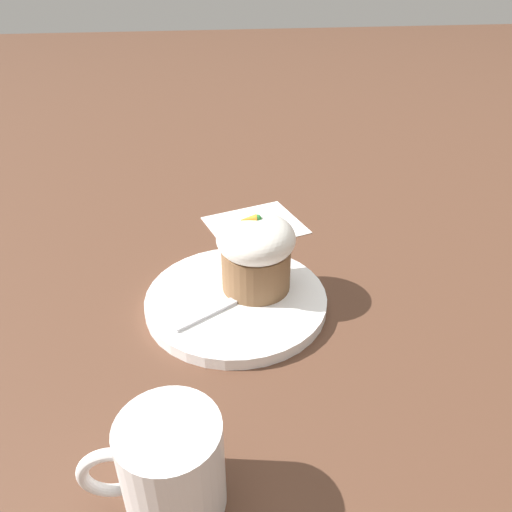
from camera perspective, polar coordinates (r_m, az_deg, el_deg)
ground_plane at (r=0.58m, az=-2.26°, el=-5.63°), size 4.00×4.00×0.00m
dessert_plate at (r=0.57m, az=-2.28°, el=-5.09°), size 0.21×0.21×0.01m
carrot_cake at (r=0.55m, az=-0.00°, el=0.48°), size 0.09×0.09×0.09m
spoon at (r=0.56m, az=-2.14°, el=-4.83°), size 0.11×0.08×0.01m
coffee_cup at (r=0.39m, az=-9.83°, el=-22.62°), size 0.10×0.07×0.08m
paper_napkin at (r=0.73m, az=-0.11°, el=3.59°), size 0.16×0.14×0.00m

